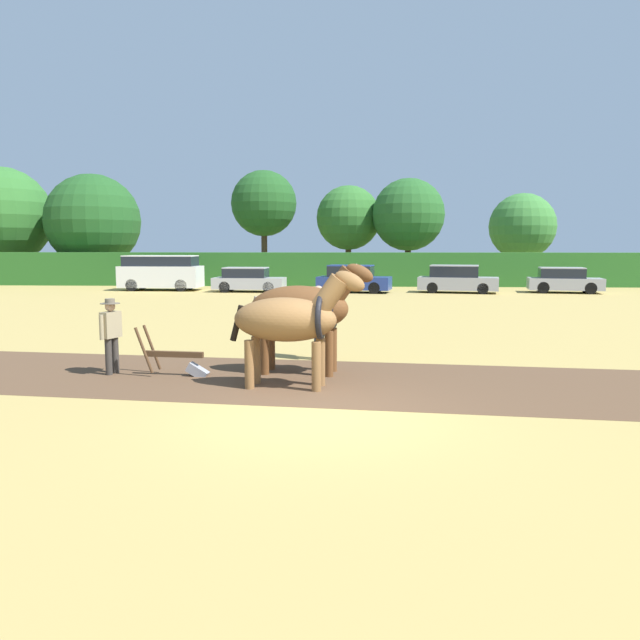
{
  "coord_description": "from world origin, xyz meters",
  "views": [
    {
      "loc": [
        0.52,
        -9.73,
        2.69
      ],
      "look_at": [
        -0.2,
        3.61,
        1.1
      ],
      "focal_mm": 35.0,
      "sensor_mm": 36.0,
      "label": 1
    }
  ],
  "objects_px": {
    "farmer_at_plow": "(111,331)",
    "parked_car_center_left": "(353,279)",
    "draft_horse_lead_right": "(304,308)",
    "plow": "(180,361)",
    "draft_horse_lead_left": "(291,320)",
    "parked_van": "(161,272)",
    "parked_car_center": "(457,280)",
    "parked_car_center_right": "(564,281)",
    "tree_far_left": "(2,216)",
    "tree_center": "(348,218)",
    "tree_left": "(93,221)",
    "tree_center_left": "(264,204)",
    "tree_center_right": "(409,215)",
    "farmer_beside_team": "(318,316)",
    "parked_car_left": "(248,280)",
    "tree_right": "(522,226)"
  },
  "relations": [
    {
      "from": "plow",
      "to": "parked_van",
      "type": "relative_size",
      "value": 0.32
    },
    {
      "from": "draft_horse_lead_left",
      "to": "parked_van",
      "type": "distance_m",
      "value": 27.77
    },
    {
      "from": "farmer_at_plow",
      "to": "draft_horse_lead_right",
      "type": "bearing_deg",
      "value": 25.09
    },
    {
      "from": "tree_center",
      "to": "draft_horse_lead_right",
      "type": "relative_size",
      "value": 2.61
    },
    {
      "from": "tree_left",
      "to": "draft_horse_lead_right",
      "type": "bearing_deg",
      "value": -60.87
    },
    {
      "from": "tree_center_right",
      "to": "parked_car_left",
      "type": "relative_size",
      "value": 1.77
    },
    {
      "from": "draft_horse_lead_right",
      "to": "parked_car_center",
      "type": "relative_size",
      "value": 0.58
    },
    {
      "from": "tree_left",
      "to": "tree_center",
      "type": "height_order",
      "value": "tree_left"
    },
    {
      "from": "parked_van",
      "to": "draft_horse_lead_left",
      "type": "bearing_deg",
      "value": -66.66
    },
    {
      "from": "parked_car_center",
      "to": "parked_car_center_right",
      "type": "xyz_separation_m",
      "value": [
        6.15,
        0.3,
        -0.05
      ]
    },
    {
      "from": "tree_far_left",
      "to": "parked_car_center",
      "type": "xyz_separation_m",
      "value": [
        33.03,
        -10.84,
        -4.22
      ]
    },
    {
      "from": "tree_far_left",
      "to": "tree_right",
      "type": "bearing_deg",
      "value": 0.8
    },
    {
      "from": "tree_center_right",
      "to": "farmer_at_plow",
      "type": "distance_m",
      "value": 34.45
    },
    {
      "from": "tree_center",
      "to": "draft_horse_lead_right",
      "type": "height_order",
      "value": "tree_center"
    },
    {
      "from": "plow",
      "to": "parked_car_center",
      "type": "bearing_deg",
      "value": 74.17
    },
    {
      "from": "tree_center_left",
      "to": "tree_center_right",
      "type": "xyz_separation_m",
      "value": [
        10.55,
        -0.49,
        -0.86
      ]
    },
    {
      "from": "farmer_at_plow",
      "to": "parked_car_center_left",
      "type": "xyz_separation_m",
      "value": [
        5.05,
        23.53,
        -0.16
      ]
    },
    {
      "from": "tree_far_left",
      "to": "parked_car_left",
      "type": "distance_m",
      "value": 23.87
    },
    {
      "from": "tree_center",
      "to": "tree_far_left",
      "type": "bearing_deg",
      "value": -179.09
    },
    {
      "from": "parked_van",
      "to": "tree_center_left",
      "type": "bearing_deg",
      "value": 61.22
    },
    {
      "from": "farmer_at_plow",
      "to": "parked_car_center",
      "type": "relative_size",
      "value": 0.34
    },
    {
      "from": "parked_car_center_left",
      "to": "parked_car_center",
      "type": "height_order",
      "value": "parked_car_center"
    },
    {
      "from": "draft_horse_lead_right",
      "to": "parked_car_center_left",
      "type": "height_order",
      "value": "draft_horse_lead_right"
    },
    {
      "from": "tree_center_left",
      "to": "farmer_at_plow",
      "type": "height_order",
      "value": "tree_center_left"
    },
    {
      "from": "tree_left",
      "to": "tree_center_right",
      "type": "relative_size",
      "value": 1.07
    },
    {
      "from": "draft_horse_lead_right",
      "to": "plow",
      "type": "distance_m",
      "value": 2.81
    },
    {
      "from": "farmer_beside_team",
      "to": "parked_car_center",
      "type": "height_order",
      "value": "farmer_beside_team"
    },
    {
      "from": "farmer_at_plow",
      "to": "plow",
      "type": "bearing_deg",
      "value": 17.09
    },
    {
      "from": "tree_center",
      "to": "farmer_at_plow",
      "type": "xyz_separation_m",
      "value": [
        -4.66,
        -34.85,
        -3.86
      ]
    },
    {
      "from": "plow",
      "to": "parked_van",
      "type": "xyz_separation_m",
      "value": [
        -8.09,
        24.75,
        0.78
      ]
    },
    {
      "from": "tree_center_left",
      "to": "tree_left",
      "type": "bearing_deg",
      "value": -179.99
    },
    {
      "from": "plow",
      "to": "parked_car_left",
      "type": "bearing_deg",
      "value": 102.34
    },
    {
      "from": "draft_horse_lead_left",
      "to": "tree_center",
      "type": "bearing_deg",
      "value": 94.92
    },
    {
      "from": "farmer_beside_team",
      "to": "parked_car_center_left",
      "type": "distance_m",
      "value": 21.6
    },
    {
      "from": "farmer_beside_team",
      "to": "parked_car_left",
      "type": "xyz_separation_m",
      "value": [
        -5.37,
        21.76,
        -0.34
      ]
    },
    {
      "from": "draft_horse_lead_right",
      "to": "tree_center_right",
      "type": "bearing_deg",
      "value": 87.51
    },
    {
      "from": "tree_left",
      "to": "tree_center_left",
      "type": "xyz_separation_m",
      "value": [
        12.9,
        0.0,
        1.24
      ]
    },
    {
      "from": "farmer_beside_team",
      "to": "farmer_at_plow",
      "type": "bearing_deg",
      "value": -176.58
    },
    {
      "from": "tree_center_right",
      "to": "plow",
      "type": "distance_m",
      "value": 34.26
    },
    {
      "from": "parked_car_center_right",
      "to": "tree_center_right",
      "type": "bearing_deg",
      "value": 142.08
    },
    {
      "from": "tree_center",
      "to": "draft_horse_lead_left",
      "type": "bearing_deg",
      "value": -91.22
    },
    {
      "from": "tree_far_left",
      "to": "parked_van",
      "type": "distance_m",
      "value": 18.63
    },
    {
      "from": "tree_left",
      "to": "tree_center",
      "type": "bearing_deg",
      "value": 4.04
    },
    {
      "from": "draft_horse_lead_right",
      "to": "parked_car_center",
      "type": "xyz_separation_m",
      "value": [
        6.98,
        23.27,
        -0.62
      ]
    },
    {
      "from": "tree_far_left",
      "to": "parked_car_center_right",
      "type": "xyz_separation_m",
      "value": [
        39.18,
        -10.53,
        -4.27
      ]
    },
    {
      "from": "plow",
      "to": "parked_car_center",
      "type": "xyz_separation_m",
      "value": [
        9.55,
        23.68,
        0.45
      ]
    },
    {
      "from": "draft_horse_lead_left",
      "to": "tree_far_left",
      "type": "bearing_deg",
      "value": 132.28
    },
    {
      "from": "farmer_at_plow",
      "to": "tree_center_right",
      "type": "bearing_deg",
      "value": 95.28
    },
    {
      "from": "tree_left",
      "to": "parked_car_center_left",
      "type": "bearing_deg",
      "value": -27.08
    },
    {
      "from": "tree_center",
      "to": "parked_van",
      "type": "distance_m",
      "value": 15.64
    }
  ]
}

